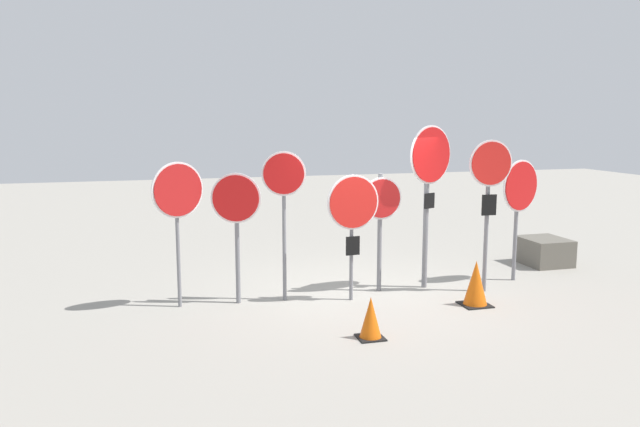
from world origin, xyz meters
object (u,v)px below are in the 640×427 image
at_px(stop_sign_0, 178,199).
at_px(stop_sign_3, 353,210).
at_px(stop_sign_1, 236,210).
at_px(stop_sign_6, 490,182).
at_px(stop_sign_2, 284,189).
at_px(traffic_cone_1, 476,283).
at_px(stop_sign_7, 520,193).
at_px(traffic_cone_0, 371,318).
at_px(stop_sign_4, 381,210).
at_px(storage_crate, 544,251).
at_px(stop_sign_5, 429,174).

bearing_deg(stop_sign_0, stop_sign_3, -32.62).
distance_m(stop_sign_1, stop_sign_6, 4.02).
bearing_deg(stop_sign_2, stop_sign_3, -3.79).
bearing_deg(stop_sign_0, traffic_cone_1, -38.93).
height_order(stop_sign_0, stop_sign_7, stop_sign_0).
distance_m(stop_sign_0, traffic_cone_0, 3.32).
relative_size(stop_sign_4, storage_crate, 2.15).
height_order(traffic_cone_1, storage_crate, traffic_cone_1).
xyz_separation_m(stop_sign_2, traffic_cone_1, (2.73, -1.01, -1.41)).
height_order(stop_sign_4, stop_sign_7, stop_sign_7).
xyz_separation_m(stop_sign_0, stop_sign_4, (3.18, 0.01, -0.29)).
xyz_separation_m(stop_sign_3, stop_sign_5, (1.43, 0.37, 0.48)).
height_order(stop_sign_6, stop_sign_7, stop_sign_6).
distance_m(stop_sign_7, traffic_cone_1, 2.15).
distance_m(stop_sign_0, stop_sign_7, 5.70).
xyz_separation_m(stop_sign_1, stop_sign_2, (0.72, -0.04, 0.30)).
height_order(stop_sign_4, stop_sign_6, stop_sign_6).
bearing_deg(stop_sign_6, traffic_cone_1, -129.65).
height_order(stop_sign_7, traffic_cone_1, stop_sign_7).
height_order(stop_sign_1, traffic_cone_0, stop_sign_1).
distance_m(stop_sign_3, storage_crate, 4.67).
bearing_deg(stop_sign_0, stop_sign_5, -24.55).
xyz_separation_m(stop_sign_1, stop_sign_6, (3.98, -0.43, 0.35)).
distance_m(stop_sign_2, stop_sign_5, 2.45).
relative_size(stop_sign_5, storage_crate, 3.00).
bearing_deg(stop_sign_4, traffic_cone_1, -47.27).
relative_size(stop_sign_2, traffic_cone_0, 4.20).
height_order(stop_sign_0, stop_sign_4, stop_sign_0).
height_order(stop_sign_3, stop_sign_7, stop_sign_7).
xyz_separation_m(traffic_cone_1, storage_crate, (2.62, 2.02, -0.09)).
height_order(stop_sign_3, storage_crate, stop_sign_3).
distance_m(stop_sign_1, stop_sign_3, 1.76).
bearing_deg(stop_sign_3, stop_sign_7, 1.15).
relative_size(stop_sign_2, stop_sign_4, 1.20).
height_order(stop_sign_6, storage_crate, stop_sign_6).
bearing_deg(traffic_cone_0, stop_sign_6, 30.92).
relative_size(stop_sign_5, stop_sign_6, 1.09).
bearing_deg(stop_sign_2, stop_sign_6, 4.81).
distance_m(stop_sign_1, storage_crate, 6.26).
bearing_deg(stop_sign_3, stop_sign_2, 158.97).
bearing_deg(storage_crate, stop_sign_7, -142.70).
xyz_separation_m(stop_sign_0, stop_sign_3, (2.58, -0.36, -0.21)).
bearing_deg(stop_sign_0, stop_sign_6, -30.27).
distance_m(stop_sign_0, stop_sign_4, 3.19).
xyz_separation_m(stop_sign_7, traffic_cone_1, (-1.41, -1.10, -1.19)).
xyz_separation_m(stop_sign_6, traffic_cone_1, (-0.53, -0.62, -1.45)).
bearing_deg(traffic_cone_1, stop_sign_2, 159.63).
relative_size(stop_sign_2, stop_sign_6, 0.94).
relative_size(stop_sign_0, stop_sign_3, 1.11).
distance_m(stop_sign_4, storage_crate, 4.00).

